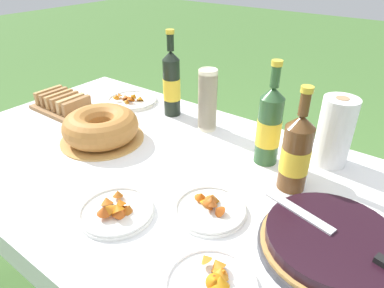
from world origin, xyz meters
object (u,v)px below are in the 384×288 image
at_px(cider_bottle_green, 269,126).
at_px(snack_plate_left, 210,208).
at_px(snack_plate_near, 116,210).
at_px(cup_stack, 208,100).
at_px(paper_towel_roll, 335,132).
at_px(bread_board, 63,104).
at_px(cider_bottle_amber, 296,153).
at_px(snack_plate_far, 212,284).
at_px(juice_bottle_red, 172,84).
at_px(snack_plate_right, 132,100).
at_px(berry_tart, 331,243).
at_px(serving_knife, 346,239).
at_px(bundt_cake, 100,127).

height_order(cider_bottle_green, snack_plate_left, cider_bottle_green).
bearing_deg(snack_plate_near, cup_stack, 99.28).
distance_m(paper_towel_roll, bread_board, 1.11).
distance_m(cider_bottle_amber, snack_plate_far, 0.45).
bearing_deg(snack_plate_near, snack_plate_left, 39.43).
distance_m(juice_bottle_red, snack_plate_right, 0.27).
bearing_deg(cup_stack, cider_bottle_amber, -21.20).
distance_m(snack_plate_left, bread_board, 0.91).
bearing_deg(bread_board, berry_tart, -5.70).
distance_m(serving_knife, cup_stack, 0.72).
relative_size(serving_knife, snack_plate_near, 1.81).
distance_m(bundt_cake, snack_plate_near, 0.43).
xyz_separation_m(serving_knife, juice_bottle_red, (-0.82, 0.38, 0.07)).
bearing_deg(snack_plate_left, berry_tart, 9.44).
height_order(snack_plate_near, snack_plate_right, snack_plate_near).
xyz_separation_m(cider_bottle_green, snack_plate_near, (-0.20, -0.48, -0.12)).
distance_m(cup_stack, snack_plate_near, 0.58).
xyz_separation_m(serving_knife, cider_bottle_amber, (-0.20, 0.19, 0.05)).
bearing_deg(serving_knife, bread_board, 8.18).
distance_m(snack_plate_far, paper_towel_roll, 0.65).
bearing_deg(juice_bottle_red, serving_knife, -24.90).
bearing_deg(snack_plate_near, cider_bottle_green, 67.45).
bearing_deg(snack_plate_near, cider_bottle_amber, 50.75).
bearing_deg(snack_plate_left, snack_plate_far, -54.70).
bearing_deg(bundt_cake, serving_knife, -2.82).
bearing_deg(berry_tart, snack_plate_far, -123.41).
xyz_separation_m(cup_stack, snack_plate_far, (0.43, -0.60, -0.11)).
bearing_deg(bundt_cake, snack_plate_near, -35.16).
bearing_deg(cider_bottle_amber, juice_bottle_red, 163.22).
height_order(cup_stack, snack_plate_far, cup_stack).
height_order(serving_knife, cider_bottle_green, cider_bottle_green).
xyz_separation_m(berry_tart, snack_plate_left, (-0.30, -0.05, -0.01)).
distance_m(cider_bottle_amber, juice_bottle_red, 0.64).
bearing_deg(bundt_cake, bread_board, 166.57).
bearing_deg(snack_plate_far, snack_plate_near, 173.57).
bearing_deg(snack_plate_left, bread_board, 169.23).
bearing_deg(cider_bottle_green, cider_bottle_amber, -33.86).
relative_size(bundt_cake, paper_towel_roll, 1.33).
bearing_deg(bread_board, snack_plate_right, 52.35).
relative_size(snack_plate_near, snack_plate_right, 0.88).
relative_size(berry_tart, serving_knife, 0.91).
relative_size(cup_stack, cider_bottle_green, 0.70).
xyz_separation_m(cider_bottle_amber, snack_plate_near, (-0.32, -0.40, -0.10)).
height_order(cider_bottle_amber, juice_bottle_red, juice_bottle_red).
bearing_deg(cup_stack, snack_plate_far, -54.43).
xyz_separation_m(cider_bottle_green, juice_bottle_red, (-0.49, 0.10, 0.01)).
bearing_deg(juice_bottle_red, snack_plate_near, -63.74).
xyz_separation_m(serving_knife, cider_bottle_green, (-0.33, 0.28, 0.07)).
xyz_separation_m(serving_knife, paper_towel_roll, (-0.16, 0.40, 0.05)).
bearing_deg(berry_tart, snack_plate_near, -157.10).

